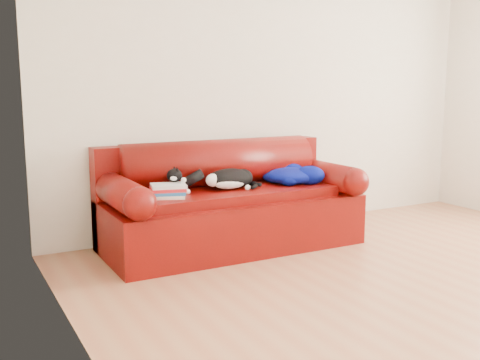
# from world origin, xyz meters

# --- Properties ---
(ground) EXTENTS (4.50, 4.50, 0.00)m
(ground) POSITION_xyz_m (0.00, 0.00, 0.00)
(ground) COLOR #985B3D
(ground) RESTS_ON ground
(room_shell) EXTENTS (4.52, 4.02, 2.61)m
(room_shell) POSITION_xyz_m (0.12, 0.02, 1.67)
(room_shell) COLOR beige
(room_shell) RESTS_ON ground
(sofa_base) EXTENTS (2.10, 0.90, 0.50)m
(sofa_base) POSITION_xyz_m (-0.73, 1.49, 0.24)
(sofa_base) COLOR #400402
(sofa_base) RESTS_ON ground
(sofa_back) EXTENTS (2.10, 1.01, 0.88)m
(sofa_back) POSITION_xyz_m (-0.73, 1.74, 0.54)
(sofa_back) COLOR #400402
(sofa_back) RESTS_ON ground
(book_stack) EXTENTS (0.34, 0.30, 0.10)m
(book_stack) POSITION_xyz_m (-1.34, 1.38, 0.55)
(book_stack) COLOR silver
(book_stack) RESTS_ON sofa_base
(cat) EXTENTS (0.58, 0.24, 0.21)m
(cat) POSITION_xyz_m (-0.78, 1.45, 0.58)
(cat) COLOR black
(cat) RESTS_ON sofa_base
(blanket) EXTENTS (0.55, 0.54, 0.16)m
(blanket) POSITION_xyz_m (-0.16, 1.46, 0.57)
(blanket) COLOR #02064D
(blanket) RESTS_ON sofa_base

